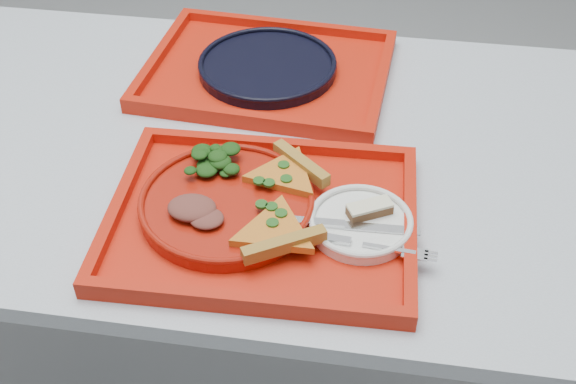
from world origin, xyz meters
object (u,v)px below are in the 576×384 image
object	(u,v)px
dessert_bar	(370,209)
dinner_plate	(227,205)
tray_main	(262,221)
navy_plate	(268,67)
tray_far	(268,74)

from	to	relation	value
dessert_bar	dinner_plate	bearing A→B (deg)	153.62
tray_main	navy_plate	distance (m)	0.40
dinner_plate	navy_plate	size ratio (longest dim) A/B	1.00
tray_main	dinner_plate	world-z (taller)	dinner_plate
tray_far	navy_plate	world-z (taller)	navy_plate
tray_main	tray_far	distance (m)	0.40
tray_far	navy_plate	bearing A→B (deg)	0.00
navy_plate	tray_main	bearing A→B (deg)	-81.18
dinner_plate	dessert_bar	distance (m)	0.21
tray_main	dessert_bar	world-z (taller)	dessert_bar
tray_far	tray_main	bearing A→B (deg)	-77.36
navy_plate	dessert_bar	size ratio (longest dim) A/B	3.72
tray_far	dinner_plate	bearing A→B (deg)	-85.16
tray_main	tray_far	world-z (taller)	same
tray_far	dessert_bar	world-z (taller)	dessert_bar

